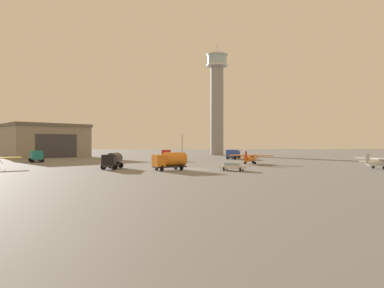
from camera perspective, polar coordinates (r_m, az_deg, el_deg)
The scene contains 12 objects.
ground_plane at distance 59.04m, azimuth 0.32°, elevation -4.31°, with size 400.00×400.00×0.00m, color slate.
control_tower at distance 130.68m, azimuth 4.28°, elevation 7.72°, with size 8.17×8.17×43.00m.
hangar at distance 123.78m, azimuth -23.95°, elevation 0.54°, with size 33.31×33.23×10.92m.
airplane_orange at distance 74.08m, azimuth 9.91°, elevation -2.37°, with size 9.30×7.44×2.88m.
airplane_white at distance 68.02m, azimuth 29.30°, elevation -2.65°, with size 7.25×9.12×2.78m.
truck_fuel_tanker_black at distance 61.40m, azimuth -13.39°, elevation -2.64°, with size 3.28×6.14×2.85m.
truck_box_teal at distance 89.01m, azimuth -25.04°, elevation -1.81°, with size 4.83×5.96×2.76m.
truck_box_blue at distance 97.73m, azimuth 7.04°, elevation -1.66°, with size 4.84×6.92×2.68m.
truck_fuel_tanker_orange at distance 56.48m, azimuth -3.74°, elevation -2.79°, with size 6.01×4.70×3.04m.
truck_flatbed_red at distance 89.99m, azimuth -4.44°, elevation -1.92°, with size 3.41×7.13×2.84m.
car_white at distance 55.94m, azimuth 7.00°, elevation -3.80°, with size 4.50×3.20×1.37m.
light_post_west at distance 112.04m, azimuth -1.70°, elevation 0.15°, with size 0.44×0.44×7.63m.
Camera 1 is at (-1.70, -58.84, 4.57)m, focal length 31.23 mm.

